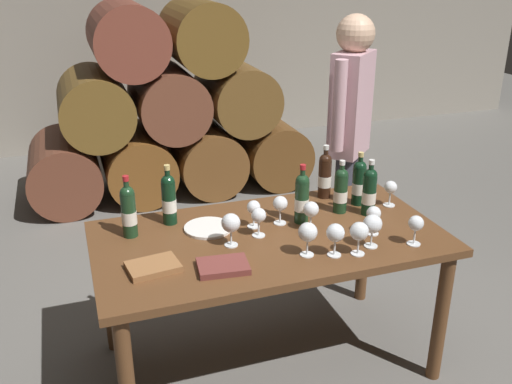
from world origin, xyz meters
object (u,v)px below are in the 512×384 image
object	(u,v)px
leather_ledger	(153,267)
wine_bottle_4	(129,211)
wine_glass_10	(254,208)
wine_bottle_3	(169,199)
wine_bottle_6	(359,182)
serving_plate	(208,228)
wine_glass_7	(391,188)
wine_glass_8	(259,216)
dining_table	(269,251)
wine_glass_11	(231,224)
wine_glass_2	(359,232)
wine_bottle_5	(369,191)
wine_bottle_1	(341,190)
wine_glass_5	(416,224)
tasting_notebook	(223,266)
wine_glass_6	(335,234)
wine_bottle_2	(325,175)
wine_glass_4	(308,233)
sommelier_presenting	(350,125)
wine_glass_3	(374,215)
wine_bottle_0	(302,198)
wine_glass_1	(311,210)
wine_glass_9	(280,204)
wine_glass_0	(373,225)

from	to	relation	value
leather_ledger	wine_bottle_4	bearing A→B (deg)	90.20
wine_glass_10	wine_bottle_3	bearing A→B (deg)	154.93
wine_bottle_6	serving_plate	xyz separation A→B (m)	(-0.86, -0.04, -0.12)
wine_glass_7	wine_glass_8	world-z (taller)	wine_glass_8
dining_table	wine_bottle_6	distance (m)	0.66
wine_bottle_3	wine_glass_11	world-z (taller)	wine_bottle_3
wine_glass_2	serving_plate	distance (m)	0.76
wine_bottle_5	wine_glass_7	size ratio (longest dim) A/B	2.11
wine_bottle_1	wine_glass_5	world-z (taller)	wine_bottle_1
wine_bottle_6	wine_glass_8	distance (m)	0.67
tasting_notebook	wine_glass_10	bearing A→B (deg)	59.89
wine_glass_8	wine_bottle_4	bearing A→B (deg)	160.93
wine_bottle_5	wine_bottle_3	bearing A→B (deg)	167.12
wine_bottle_4	wine_glass_6	bearing A→B (deg)	-30.49
dining_table	wine_bottle_2	size ratio (longest dim) A/B	5.55
wine_bottle_5	wine_glass_2	distance (m)	0.46
wine_glass_4	leather_ledger	world-z (taller)	wine_glass_4
wine_glass_10	sommelier_presenting	xyz separation A→B (m)	(0.85, 0.64, 0.18)
wine_glass_8	serving_plate	xyz separation A→B (m)	(-0.22, 0.15, -0.10)
wine_glass_3	wine_bottle_5	bearing A→B (deg)	66.14
wine_bottle_6	wine_glass_5	bearing A→B (deg)	-87.43
wine_bottle_0	tasting_notebook	world-z (taller)	wine_bottle_0
wine_glass_2	wine_glass_11	world-z (taller)	wine_glass_11
wine_glass_1	wine_glass_2	world-z (taller)	wine_glass_2
wine_bottle_3	tasting_notebook	world-z (taller)	wine_bottle_3
wine_bottle_4	sommelier_presenting	bearing A→B (deg)	20.24
wine_bottle_3	leather_ledger	xyz separation A→B (m)	(-0.16, -0.44, -0.12)
wine_glass_8	wine_bottle_0	bearing A→B (deg)	16.78
wine_glass_6	wine_bottle_5	bearing A→B (deg)	43.62
dining_table	tasting_notebook	bearing A→B (deg)	-141.51
wine_bottle_6	wine_bottle_2	bearing A→B (deg)	131.52
wine_glass_3	wine_glass_9	world-z (taller)	wine_glass_9
wine_bottle_3	wine_glass_5	world-z (taller)	wine_bottle_3
wine_bottle_4	serving_plate	bearing A→B (deg)	-8.10
wine_glass_5	sommelier_presenting	size ratio (longest dim) A/B	0.09
wine_bottle_1	wine_glass_0	world-z (taller)	wine_bottle_1
wine_glass_7	wine_glass_11	bearing A→B (deg)	-170.16
wine_bottle_3	wine_bottle_0	bearing A→B (deg)	-17.90
wine_bottle_3	wine_glass_4	bearing A→B (deg)	-45.80
wine_bottle_2	wine_glass_3	size ratio (longest dim) A/B	2.10
wine_glass_1	wine_glass_3	distance (m)	0.30
wine_glass_5	wine_glass_4	bearing A→B (deg)	172.65
wine_bottle_5	wine_glass_5	bearing A→B (deg)	-84.49
wine_glass_7	wine_glass_0	bearing A→B (deg)	-130.62
wine_glass_2	sommelier_presenting	distance (m)	1.18
wine_bottle_3	wine_glass_9	world-z (taller)	wine_bottle_3
wine_bottle_2	wine_glass_11	distance (m)	0.77
wine_bottle_1	tasting_notebook	bearing A→B (deg)	-153.27
wine_bottle_3	wine_glass_2	xyz separation A→B (m)	(0.75, -0.61, -0.02)
wine_bottle_5	wine_glass_10	distance (m)	0.62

